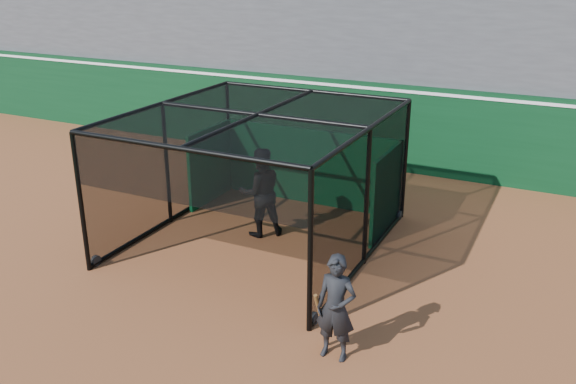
% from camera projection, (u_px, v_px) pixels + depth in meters
% --- Properties ---
extents(ground, '(120.00, 120.00, 0.00)m').
position_uv_depth(ground, '(238.00, 299.00, 11.00)').
color(ground, brown).
rests_on(ground, ground).
extents(outfield_wall, '(50.00, 0.50, 2.50)m').
position_uv_depth(outfield_wall, '(386.00, 125.00, 17.68)').
color(outfield_wall, '#093317').
rests_on(outfield_wall, ground).
extents(grandstand, '(50.00, 7.85, 8.95)m').
position_uv_depth(grandstand, '(427.00, 3.00, 19.72)').
color(grandstand, '#4C4C4F').
rests_on(grandstand, ground).
extents(batting_cage, '(4.87, 5.45, 2.82)m').
position_uv_depth(batting_cage, '(259.00, 180.00, 12.83)').
color(batting_cage, black).
rests_on(batting_cage, ground).
extents(batter, '(1.23, 1.21, 2.00)m').
position_uv_depth(batter, '(260.00, 192.00, 13.30)').
color(batter, black).
rests_on(batter, ground).
extents(on_deck_player, '(0.65, 0.46, 1.71)m').
position_uv_depth(on_deck_player, '(336.00, 308.00, 9.11)').
color(on_deck_player, black).
rests_on(on_deck_player, ground).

